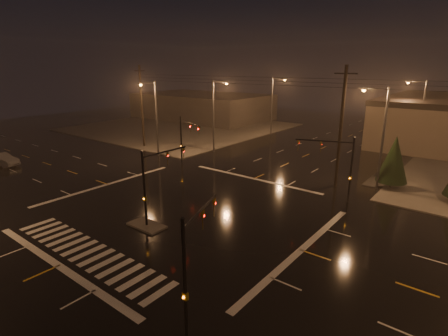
{
  "coord_description": "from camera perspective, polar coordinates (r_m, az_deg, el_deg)",
  "views": [
    {
      "loc": [
        19.81,
        -19.69,
        11.92
      ],
      "look_at": [
        1.15,
        4.21,
        3.0
      ],
      "focal_mm": 28.0,
      "sensor_mm": 36.0,
      "label": 1
    }
  ],
  "objects": [
    {
      "name": "signal_mast_median",
      "position": [
        27.12,
        -11.46,
        -1.48
      ],
      "size": [
        0.25,
        4.59,
        6.0
      ],
      "color": "black",
      "rests_on": "ground"
    },
    {
      "name": "streetlight_3",
      "position": [
        37.22,
        24.16,
        5.5
      ],
      "size": [
        2.77,
        0.32,
        10.0
      ],
      "color": "#38383A",
      "rests_on": "ground"
    },
    {
      "name": "ground",
      "position": [
        30.37,
        -6.66,
        -6.84
      ],
      "size": [
        140.0,
        140.0,
        0.0
      ],
      "primitive_type": "plane",
      "color": "black",
      "rests_on": "ground"
    },
    {
      "name": "conifer_0",
      "position": [
        38.46,
        26.0,
        1.33
      ],
      "size": [
        2.98,
        2.98,
        5.35
      ],
      "color": "black",
      "rests_on": "ground"
    },
    {
      "name": "utility_pole_1",
      "position": [
        36.17,
        18.53,
        6.33
      ],
      "size": [
        2.2,
        0.32,
        12.0
      ],
      "color": "black",
      "rests_on": "ground"
    },
    {
      "name": "signal_mast_ne",
      "position": [
        32.59,
        18.3,
        1.1
      ],
      "size": [
        4.84,
        1.86,
        6.0
      ],
      "color": "black",
      "rests_on": "ground"
    },
    {
      "name": "streetlight_1",
      "position": [
        49.18,
        -1.46,
        9.24
      ],
      "size": [
        2.77,
        0.32,
        10.0
      ],
      "color": "#38383A",
      "rests_on": "ground"
    },
    {
      "name": "streetlight_2",
      "position": [
        62.29,
        8.08,
        10.6
      ],
      "size": [
        2.77,
        0.32,
        10.0
      ],
      "color": "#38383A",
      "rests_on": "ground"
    },
    {
      "name": "crosswalk",
      "position": [
        25.47,
        -21.33,
        -12.73
      ],
      "size": [
        15.0,
        2.6,
        0.01
      ],
      "primitive_type": "cube",
      "color": "beige",
      "rests_on": "ground"
    },
    {
      "name": "car_crossing",
      "position": [
        51.12,
        -32.59,
        1.17
      ],
      "size": [
        4.95,
        2.81,
        1.54
      ],
      "primitive_type": "imported",
      "rotation": [
        0.0,
        0.0,
        1.84
      ],
      "color": "slate",
      "rests_on": "ground"
    },
    {
      "name": "signal_mast_se",
      "position": [
        16.06,
        -5.29,
        -14.43
      ],
      "size": [
        1.55,
        3.87,
        6.0
      ],
      "color": "black",
      "rests_on": "ground"
    },
    {
      "name": "streetlight_5",
      "position": [
        47.68,
        -11.29,
        8.71
      ],
      "size": [
        0.32,
        2.77,
        10.0
      ],
      "color": "#38383A",
      "rests_on": "ground"
    },
    {
      "name": "stop_bar_near",
      "position": [
        24.7,
        -25.39,
        -14.2
      ],
      "size": [
        16.0,
        0.5,
        0.01
      ],
      "primitive_type": "cube",
      "color": "beige",
      "rests_on": "ground"
    },
    {
      "name": "streetlight_4",
      "position": [
        56.68,
        29.31,
        8.13
      ],
      "size": [
        2.77,
        0.32,
        10.0
      ],
      "color": "#38383A",
      "rests_on": "ground"
    },
    {
      "name": "utility_pole_0",
      "position": [
        54.0,
        -13.28,
        9.81
      ],
      "size": [
        2.2,
        0.32,
        12.0
      ],
      "color": "black",
      "rests_on": "ground"
    },
    {
      "name": "commercial_block",
      "position": [
        83.02,
        -3.67,
        10.05
      ],
      "size": [
        30.0,
        18.0,
        5.6
      ],
      "primitive_type": "cube",
      "color": "#3B3534",
      "rests_on": "ground"
    },
    {
      "name": "sidewalk_nw",
      "position": [
        71.35,
        -7.04,
        6.7
      ],
      "size": [
        36.0,
        36.0,
        0.12
      ],
      "primitive_type": "cube",
      "color": "#494641",
      "rests_on": "ground"
    },
    {
      "name": "signal_mast_nw",
      "position": [
        42.6,
        -6.42,
        5.29
      ],
      "size": [
        4.84,
        1.86,
        6.0
      ],
      "color": "black",
      "rests_on": "ground"
    },
    {
      "name": "stop_bar_far",
      "position": [
        38.42,
        4.89,
        -1.74
      ],
      "size": [
        16.0,
        0.5,
        0.01
      ],
      "primitive_type": "cube",
      "color": "beige",
      "rests_on": "ground"
    },
    {
      "name": "median_island",
      "position": [
        27.91,
        -12.49,
        -9.14
      ],
      "size": [
        3.0,
        1.6,
        0.15
      ],
      "primitive_type": "cube",
      "color": "#494641",
      "rests_on": "ground"
    }
  ]
}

